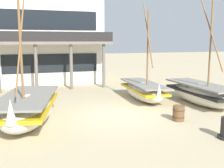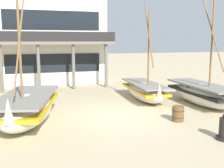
# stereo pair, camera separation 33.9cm
# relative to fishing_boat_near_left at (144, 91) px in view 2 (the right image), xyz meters

# --- Properties ---
(ground_plane) EXTENTS (120.00, 120.00, 0.00)m
(ground_plane) POSITION_rel_fishing_boat_near_left_xyz_m (-2.60, -2.77, -0.60)
(ground_plane) COLOR tan
(fishing_boat_near_left) EXTENTS (1.78, 4.70, 5.73)m
(fishing_boat_near_left) POSITION_rel_fishing_boat_near_left_xyz_m (0.00, 0.00, 0.00)
(fishing_boat_near_left) COLOR silver
(fishing_boat_near_left) RESTS_ON ground
(fishing_boat_centre_large) EXTENTS (3.18, 5.51, 5.58)m
(fishing_boat_centre_large) POSITION_rel_fishing_boat_near_left_xyz_m (-6.77, -2.72, 0.10)
(fishing_boat_centre_large) COLOR silver
(fishing_boat_centre_large) RESTS_ON ground
(fishing_boat_far_right) EXTENTS (1.69, 5.06, 5.95)m
(fishing_boat_far_right) POSITION_rel_fishing_boat_near_left_xyz_m (2.61, -2.03, 0.06)
(fishing_boat_far_right) COLOR silver
(fishing_boat_far_right) RESTS_ON ground
(wooden_barrel) EXTENTS (0.56, 0.56, 0.70)m
(wooden_barrel) POSITION_rel_fishing_boat_near_left_xyz_m (-0.31, -4.39, -0.25)
(wooden_barrel) COLOR brown
(wooden_barrel) RESTS_ON ground
(harbor_building_main) EXTENTS (9.08, 7.75, 10.25)m
(harbor_building_main) POSITION_rel_fishing_boat_near_left_xyz_m (-4.73, 9.60, 4.52)
(harbor_building_main) COLOR white
(harbor_building_main) RESTS_ON ground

